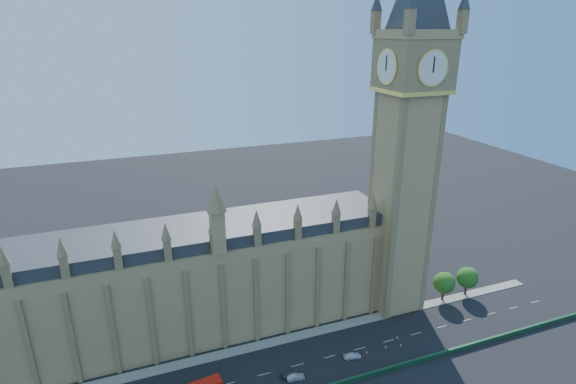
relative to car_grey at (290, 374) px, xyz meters
name	(u,v)px	position (x,y,z in m)	size (l,w,h in m)	color
ground	(281,370)	(-1.06, 2.59, -0.66)	(400.00, 400.00, 0.00)	black
palace_westminster	(151,288)	(-26.06, 24.59, 13.20)	(120.00, 20.00, 28.00)	#A98352
elizabeth_tower	(410,107)	(36.94, 16.59, 53.90)	(20.59, 20.59, 105.00)	#A98352
kerb_north	(268,343)	(-1.06, 12.09, -0.58)	(160.00, 3.00, 0.16)	gray
tree_east_near	(445,282)	(51.16, 12.68, 4.98)	(6.00, 6.00, 8.50)	#382619
tree_east_far	(468,277)	(59.16, 12.68, 4.98)	(6.00, 6.00, 8.50)	#382619
car_grey	(290,374)	(0.00, 0.00, 0.00)	(1.56, 3.88, 1.32)	#3F4046
car_silver	(296,377)	(0.94, -1.41, -0.03)	(1.35, 3.86, 1.27)	#A5A6AC
car_white	(352,356)	(15.76, 0.34, -0.05)	(1.70, 4.19, 1.22)	white
cone_a	(367,352)	(19.66, 0.51, -0.35)	(0.43, 0.43, 0.62)	black
cone_b	(397,338)	(29.43, 2.49, -0.32)	(0.57, 0.57, 0.69)	black
cone_c	(386,347)	(24.83, 0.44, -0.31)	(0.54, 0.54, 0.70)	black
cone_d	(401,345)	(28.65, -0.20, -0.34)	(0.44, 0.44, 0.64)	black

